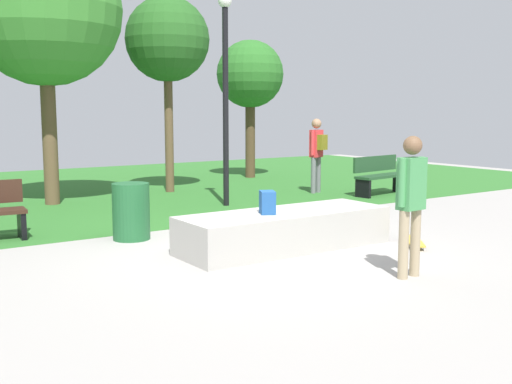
# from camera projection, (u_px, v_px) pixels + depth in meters

# --- Properties ---
(ground_plane) EXTENTS (28.00, 28.00, 0.00)m
(ground_plane) POSITION_uv_depth(u_px,v_px,m) (262.00, 250.00, 8.73)
(ground_plane) COLOR #9E9993
(grass_lawn) EXTENTS (26.60, 11.87, 0.01)m
(grass_lawn) POSITION_uv_depth(u_px,v_px,m) (79.00, 190.00, 15.35)
(grass_lawn) COLOR #2D6B28
(grass_lawn) RESTS_ON ground_plane
(concrete_ledge) EXTENTS (3.16, 1.06, 0.54)m
(concrete_ledge) POSITION_uv_depth(u_px,v_px,m) (285.00, 230.00, 8.81)
(concrete_ledge) COLOR #A8A59E
(concrete_ledge) RESTS_ON ground_plane
(backpack_on_ledge) EXTENTS (0.30, 0.34, 0.32)m
(backpack_on_ledge) POSITION_uv_depth(u_px,v_px,m) (267.00, 202.00, 8.56)
(backpack_on_ledge) COLOR #1E4C8C
(backpack_on_ledge) RESTS_ON concrete_ledge
(skater_performing_trick) EXTENTS (0.43, 0.22, 1.69)m
(skater_performing_trick) POSITION_uv_depth(u_px,v_px,m) (411.00, 196.00, 7.18)
(skater_performing_trick) COLOR tan
(skater_performing_trick) RESTS_ON ground_plane
(skateboard_by_ledge) EXTENTS (0.66, 0.74, 0.08)m
(skateboard_by_ledge) POSITION_uv_depth(u_px,v_px,m) (414.00, 241.00, 9.03)
(skateboard_by_ledge) COLOR gold
(skateboard_by_ledge) RESTS_ON ground_plane
(park_bench_near_lamppost) EXTENTS (1.65, 0.70, 0.91)m
(park_bench_near_lamppost) POSITION_uv_depth(u_px,v_px,m) (380.00, 174.00, 14.48)
(park_bench_near_lamppost) COLOR #1E4223
(park_bench_near_lamppost) RESTS_ON ground_plane
(tree_tall_oak) EXTENTS (2.01, 2.01, 4.68)m
(tree_tall_oak) POSITION_uv_depth(u_px,v_px,m) (167.00, 41.00, 14.56)
(tree_tall_oak) COLOR brown
(tree_tall_oak) RESTS_ON grass_lawn
(tree_leaning_ash) EXTENTS (1.97, 1.97, 4.03)m
(tree_leaning_ash) POSITION_uv_depth(u_px,v_px,m) (250.00, 76.00, 17.90)
(tree_leaning_ash) COLOR #4C3823
(tree_leaning_ash) RESTS_ON grass_lawn
(tree_slender_maple) EXTENTS (3.18, 3.18, 5.66)m
(tree_slender_maple) POSITION_uv_depth(u_px,v_px,m) (44.00, 9.00, 12.50)
(tree_slender_maple) COLOR brown
(tree_slender_maple) RESTS_ON grass_lawn
(lamp_post) EXTENTS (0.28, 0.28, 4.31)m
(lamp_post) POSITION_uv_depth(u_px,v_px,m) (225.00, 79.00, 12.50)
(lamp_post) COLOR black
(lamp_post) RESTS_ON ground_plane
(trash_bin) EXTENTS (0.57, 0.57, 0.87)m
(trash_bin) POSITION_uv_depth(u_px,v_px,m) (131.00, 211.00, 9.41)
(trash_bin) COLOR #1E592D
(trash_bin) RESTS_ON ground_plane
(pedestrian_with_backpack) EXTENTS (0.41, 0.41, 1.79)m
(pedestrian_with_backpack) POSITION_uv_depth(u_px,v_px,m) (317.00, 148.00, 14.68)
(pedestrian_with_backpack) COLOR slate
(pedestrian_with_backpack) RESTS_ON ground_plane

